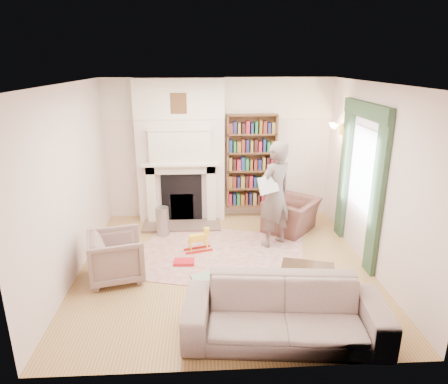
{
  "coord_description": "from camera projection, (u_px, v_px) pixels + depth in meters",
  "views": [
    {
      "loc": [
        -0.33,
        -5.65,
        3.09
      ],
      "look_at": [
        0.0,
        0.25,
        1.15
      ],
      "focal_mm": 32.0,
      "sensor_mm": 36.0,
      "label": 1
    }
  ],
  "objects": [
    {
      "name": "floor",
      "position": [
        225.0,
        266.0,
        6.34
      ],
      "size": [
        4.5,
        4.5,
        0.0
      ],
      "primitive_type": "plane",
      "color": "olive",
      "rests_on": "ground"
    },
    {
      "name": "ceiling",
      "position": [
        225.0,
        83.0,
        5.46
      ],
      "size": [
        4.5,
        4.5,
        0.0
      ],
      "primitive_type": "plane",
      "rotation": [
        3.14,
        0.0,
        0.0
      ],
      "color": "white",
      "rests_on": "wall_back"
    },
    {
      "name": "wall_back",
      "position": [
        219.0,
        149.0,
        8.03
      ],
      "size": [
        4.5,
        0.0,
        4.5
      ],
      "primitive_type": "plane",
      "rotation": [
        1.57,
        0.0,
        0.0
      ],
      "color": "silver",
      "rests_on": "floor"
    },
    {
      "name": "wall_front",
      "position": [
        239.0,
        249.0,
        3.77
      ],
      "size": [
        4.5,
        0.0,
        4.5
      ],
      "primitive_type": "plane",
      "rotation": [
        -1.57,
        0.0,
        0.0
      ],
      "color": "silver",
      "rests_on": "floor"
    },
    {
      "name": "wall_left",
      "position": [
        70.0,
        184.0,
        5.78
      ],
      "size": [
        0.0,
        4.5,
        4.5
      ],
      "primitive_type": "plane",
      "rotation": [
        1.57,
        0.0,
        1.57
      ],
      "color": "silver",
      "rests_on": "floor"
    },
    {
      "name": "wall_right",
      "position": [
        374.0,
        179.0,
        6.02
      ],
      "size": [
        0.0,
        4.5,
        4.5
      ],
      "primitive_type": "plane",
      "rotation": [
        1.57,
        0.0,
        -1.57
      ],
      "color": "silver",
      "rests_on": "floor"
    },
    {
      "name": "fireplace",
      "position": [
        181.0,
        153.0,
        7.81
      ],
      "size": [
        1.7,
        0.58,
        2.8
      ],
      "color": "silver",
      "rests_on": "floor"
    },
    {
      "name": "bookcase",
      "position": [
        251.0,
        161.0,
        8.02
      ],
      "size": [
        1.0,
        0.24,
        1.85
      ],
      "primitive_type": "cube",
      "color": "brown",
      "rests_on": "floor"
    },
    {
      "name": "window",
      "position": [
        363.0,
        169.0,
        6.38
      ],
      "size": [
        0.02,
        0.9,
        1.3
      ],
      "primitive_type": "cube",
      "color": "silver",
      "rests_on": "wall_right"
    },
    {
      "name": "curtain_left",
      "position": [
        377.0,
        198.0,
        5.79
      ],
      "size": [
        0.07,
        0.32,
        2.4
      ],
      "primitive_type": "cube",
      "color": "#2C442E",
      "rests_on": "floor"
    },
    {
      "name": "curtain_right",
      "position": [
        344.0,
        172.0,
        7.12
      ],
      "size": [
        0.07,
        0.32,
        2.4
      ],
      "primitive_type": "cube",
      "color": "#2C442E",
      "rests_on": "floor"
    },
    {
      "name": "pelmet",
      "position": [
        366.0,
        110.0,
        6.09
      ],
      "size": [
        0.09,
        1.7,
        0.24
      ],
      "primitive_type": "cube",
      "color": "#2C442E",
      "rests_on": "wall_right"
    },
    {
      "name": "wall_sconce",
      "position": [
        331.0,
        130.0,
        7.27
      ],
      "size": [
        0.2,
        0.24,
        0.24
      ],
      "primitive_type": null,
      "color": "gold",
      "rests_on": "wall_right"
    },
    {
      "name": "rug",
      "position": [
        219.0,
        255.0,
        6.68
      ],
      "size": [
        3.16,
        2.71,
        0.01
      ],
      "primitive_type": "cube",
      "rotation": [
        0.0,
        0.0,
        -0.25
      ],
      "color": "beige",
      "rests_on": "floor"
    },
    {
      "name": "armchair_reading",
      "position": [
        291.0,
        215.0,
        7.56
      ],
      "size": [
        1.25,
        1.27,
        0.62
      ],
      "primitive_type": "imported",
      "rotation": [
        0.0,
        0.0,
        4.03
      ],
      "color": "#4F2A2B",
      "rests_on": "floor"
    },
    {
      "name": "armchair_left",
      "position": [
        116.0,
        256.0,
        5.87
      ],
      "size": [
        0.95,
        0.93,
        0.71
      ],
      "primitive_type": "imported",
      "rotation": [
        0.0,
        0.0,
        1.82
      ],
      "color": "gray",
      "rests_on": "floor"
    },
    {
      "name": "sofa",
      "position": [
        285.0,
        312.0,
        4.6
      ],
      "size": [
        2.4,
        1.13,
        0.68
      ],
      "primitive_type": "imported",
      "rotation": [
        0.0,
        0.0,
        -0.1
      ],
      "color": "#A69B89",
      "rests_on": "floor"
    },
    {
      "name": "man_reading",
      "position": [
        275.0,
        195.0,
        6.78
      ],
      "size": [
        0.81,
        0.75,
        1.85
      ],
      "primitive_type": "imported",
      "rotation": [
        0.0,
        0.0,
        3.75
      ],
      "color": "#61534E",
      "rests_on": "floor"
    },
    {
      "name": "newspaper",
      "position": [
        268.0,
        185.0,
        6.5
      ],
      "size": [
        0.4,
        0.33,
        0.28
      ],
      "primitive_type": "cube",
      "rotation": [
        -0.35,
        0.0,
        0.61
      ],
      "color": "beige",
      "rests_on": "man_reading"
    },
    {
      "name": "coffee_table",
      "position": [
        307.0,
        282.0,
        5.44
      ],
      "size": [
        0.8,
        0.63,
        0.45
      ],
      "primitive_type": null,
      "rotation": [
        0.0,
        0.0,
        -0.3
      ],
      "color": "#372413",
      "rests_on": "floor"
    },
    {
      "name": "paraffin_heater",
      "position": [
        163.0,
        222.0,
        7.36
      ],
      "size": [
        0.3,
        0.3,
        0.55
      ],
      "primitive_type": "cylinder",
      "rotation": [
        0.0,
        0.0,
        -0.32
      ],
      "color": "#96989D",
      "rests_on": "floor"
    },
    {
      "name": "rocking_horse",
      "position": [
        198.0,
        240.0,
        6.75
      ],
      "size": [
        0.5,
        0.31,
        0.41
      ],
      "primitive_type": null,
      "rotation": [
        0.0,
        0.0,
        0.28
      ],
      "color": "yellow",
      "rests_on": "rug"
    },
    {
      "name": "board_game",
      "position": [
        205.0,
        279.0,
        5.88
      ],
      "size": [
        0.44,
        0.44,
        0.03
      ],
      "primitive_type": "cube",
      "rotation": [
        0.0,
        0.0,
        0.26
      ],
      "color": "gold",
      "rests_on": "rug"
    },
    {
      "name": "game_box_lid",
      "position": [
        184.0,
        262.0,
        6.37
      ],
      "size": [
        0.33,
        0.22,
        0.05
      ],
      "primitive_type": "cube",
      "rotation": [
        0.0,
        0.0,
        -0.03
      ],
      "color": "red",
      "rests_on": "rug"
    },
    {
      "name": "comic_annuals",
      "position": [
        237.0,
        280.0,
        5.87
      ],
      "size": [
        0.75,
        0.35,
        0.02
      ],
      "color": "red",
      "rests_on": "rug"
    }
  ]
}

